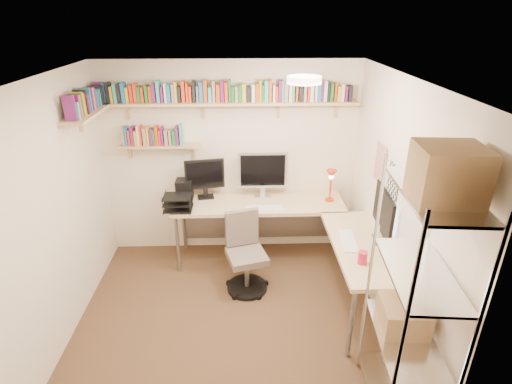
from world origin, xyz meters
TOP-DOWN VIEW (x-y plane):
  - ground at (0.00, 0.00)m, footprint 3.20×3.20m
  - room_shell at (0.00, 0.00)m, footprint 3.24×3.04m
  - wall_shelves at (-0.43, 1.30)m, footprint 3.12×1.09m
  - corner_desk at (0.50, 0.91)m, footprint 2.53×2.10m
  - office_chair at (0.17, 0.57)m, footprint 0.51×0.52m
  - wire_rack at (1.36, -1.11)m, footprint 0.52×0.93m

SIDE VIEW (x-z plane):
  - ground at x=0.00m, z-range 0.00..0.00m
  - office_chair at x=0.17m, z-range -0.07..0.87m
  - corner_desk at x=0.50m, z-range 0.10..1.53m
  - wire_rack at x=1.36m, z-range 0.30..2.61m
  - room_shell at x=0.00m, z-range 0.29..2.81m
  - wall_shelves at x=-0.43m, z-range 1.63..2.42m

